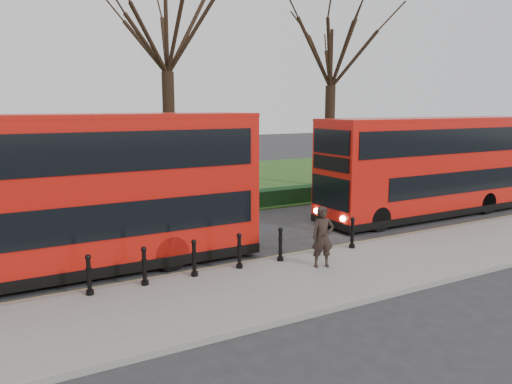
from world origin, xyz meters
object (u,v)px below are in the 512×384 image
bus_rear (429,167)px  bollard_row (239,251)px  bus_lead (60,196)px  pedestrian (323,237)px

bus_rear → bollard_row: bearing=-165.9°
bus_lead → pedestrian: size_ratio=6.41×
bollard_row → pedestrian: bearing=-26.9°
bus_lead → bollard_row: bearing=-27.8°
bus_lead → bus_rear: 15.37m
bollard_row → bus_rear: bearing=14.1°
bus_lead → bus_rear: bus_lead is taller
pedestrian → bus_rear: bearing=42.8°
bus_rear → pedestrian: size_ratio=6.01×
bollard_row → bus_lead: (-4.50, 2.38, 1.68)m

